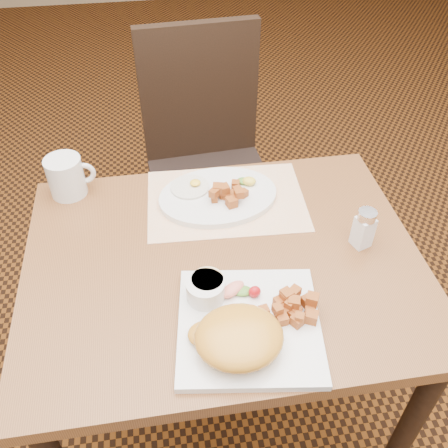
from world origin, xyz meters
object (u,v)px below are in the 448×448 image
chair_far (207,153)px  coffee_mug (67,176)px  table (224,290)px  plate_oval (218,196)px  plate_square (249,325)px  salt_shaker (364,228)px

chair_far → coffee_mug: size_ratio=7.91×
table → chair_far: bearing=86.0°
plate_oval → chair_far: bearing=86.3°
coffee_mug → chair_far: bearing=46.1°
plate_square → coffee_mug: size_ratio=2.28×
salt_shaker → chair_far: bearing=110.5°
table → plate_oval: (0.02, 0.21, 0.12)m
plate_oval → salt_shaker: size_ratio=3.05×
table → coffee_mug: 0.49m
table → salt_shaker: size_ratio=9.00×
table → salt_shaker: bearing=-0.6°
table → plate_oval: size_ratio=2.96×
table → plate_square: size_ratio=3.21×
chair_far → plate_oval: (-0.03, -0.51, 0.22)m
plate_oval → salt_shaker: bearing=-34.9°
coffee_mug → plate_square: bearing=-52.4°
plate_square → plate_oval: 0.40m
table → chair_far: chair_far is taller
coffee_mug → table: bearing=-39.6°
table → chair_far: size_ratio=0.93×
chair_far → coffee_mug: 0.65m
salt_shaker → coffee_mug: 0.74m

